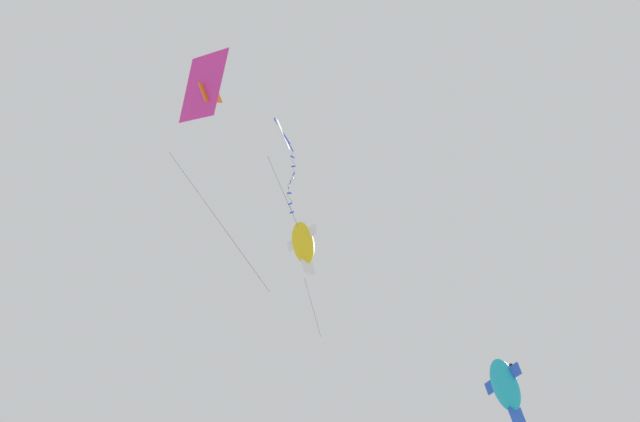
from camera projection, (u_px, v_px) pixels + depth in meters
kite_fish_mid_left at (505, 385)px, 33.66m from camera, size 3.36×3.44×9.15m
kite_fish_near_left at (303, 243)px, 42.70m from camera, size 1.68×1.84×5.98m
kite_delta_near_right at (205, 88)px, 35.83m from camera, size 4.27×4.19×9.09m
kite_diamond_highest at (283, 136)px, 36.23m from camera, size 2.00×1.08×4.94m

